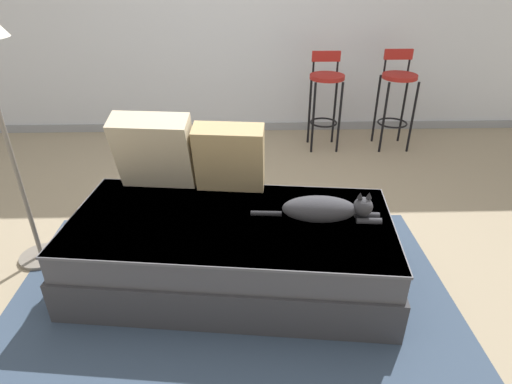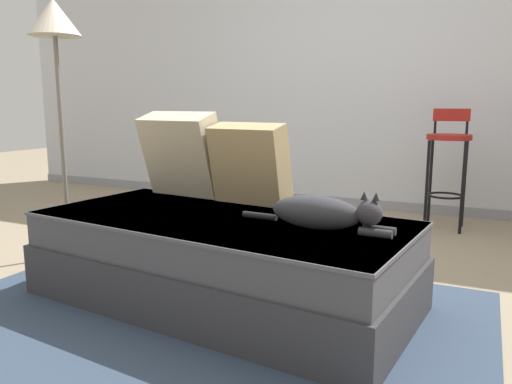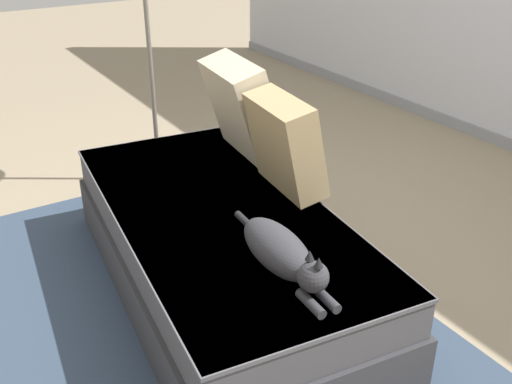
% 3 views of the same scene
% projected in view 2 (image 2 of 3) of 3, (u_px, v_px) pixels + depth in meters
% --- Properties ---
extents(ground_plane, '(16.00, 16.00, 0.00)m').
position_uv_depth(ground_plane, '(254.00, 276.00, 2.91)').
color(ground_plane, gray).
rests_on(ground_plane, ground).
extents(wall_back_panel, '(8.00, 0.10, 2.60)m').
position_uv_depth(wall_back_panel, '(355.00, 71.00, 4.69)').
color(wall_back_panel, silver).
rests_on(wall_back_panel, ground).
extents(wall_baseboard_trim, '(8.00, 0.02, 0.09)m').
position_uv_depth(wall_baseboard_trim, '(350.00, 202.00, 4.86)').
color(wall_baseboard_trim, gray).
rests_on(wall_baseboard_trim, ground).
extents(area_rug, '(2.59, 2.00, 0.01)m').
position_uv_depth(area_rug, '(190.00, 323.00, 2.28)').
color(area_rug, '#334256').
rests_on(area_rug, ground).
extents(couch, '(1.98, 1.11, 0.44)m').
position_uv_depth(couch, '(221.00, 259.00, 2.51)').
color(couch, '#353539').
rests_on(couch, ground).
extents(throw_pillow_corner, '(0.51, 0.36, 0.51)m').
position_uv_depth(throw_pillow_corner, '(183.00, 154.00, 2.99)').
color(throw_pillow_corner, beige).
rests_on(throw_pillow_corner, couch).
extents(throw_pillow_middle, '(0.45, 0.29, 0.45)m').
position_uv_depth(throw_pillow_middle, '(250.00, 164.00, 2.75)').
color(throw_pillow_middle, tan).
rests_on(throw_pillow_middle, couch).
extents(cat, '(0.74, 0.20, 0.19)m').
position_uv_depth(cat, '(322.00, 213.00, 2.21)').
color(cat, '#333338').
rests_on(cat, couch).
extents(bar_stool_near_window, '(0.34, 0.34, 0.95)m').
position_uv_depth(bar_stool_near_window, '(448.00, 153.00, 3.94)').
color(bar_stool_near_window, black).
rests_on(bar_stool_near_window, ground).
extents(floor_lamp, '(0.32, 0.32, 1.62)m').
position_uv_depth(floor_lamp, '(55.00, 42.00, 3.06)').
color(floor_lamp, slate).
rests_on(floor_lamp, ground).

